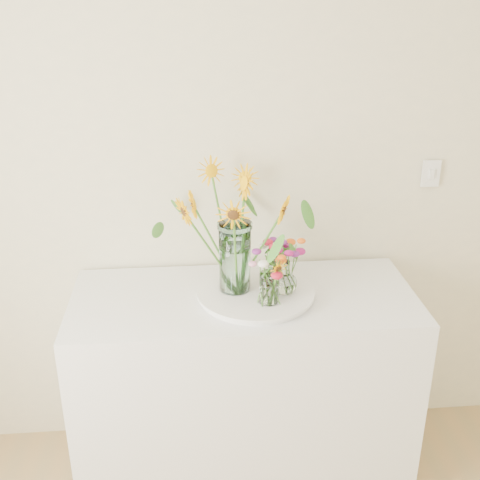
% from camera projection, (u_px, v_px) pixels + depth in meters
% --- Properties ---
extents(counter, '(1.40, 0.60, 0.90)m').
position_uv_depth(counter, '(244.00, 387.00, 2.62)').
color(counter, white).
rests_on(counter, ground_plane).
extents(tray, '(0.45, 0.45, 0.02)m').
position_uv_depth(tray, '(256.00, 294.00, 2.42)').
color(tray, white).
rests_on(tray, counter).
extents(mason_jar, '(0.15, 0.15, 0.29)m').
position_uv_depth(mason_jar, '(235.00, 257.00, 2.37)').
color(mason_jar, '#AAD3D0').
rests_on(mason_jar, tray).
extents(sunflower_bouquet, '(0.79, 0.79, 0.54)m').
position_uv_depth(sunflower_bouquet, '(235.00, 228.00, 2.32)').
color(sunflower_bouquet, '#FCB005').
rests_on(sunflower_bouquet, tray).
extents(small_vase_a, '(0.09, 0.09, 0.13)m').
position_uv_depth(small_vase_a, '(269.00, 288.00, 2.30)').
color(small_vase_a, white).
rests_on(small_vase_a, tray).
extents(wildflower_posy_a, '(0.19, 0.19, 0.22)m').
position_uv_depth(wildflower_posy_a, '(269.00, 278.00, 2.29)').
color(wildflower_posy_a, '#E55C13').
rests_on(wildflower_posy_a, tray).
extents(small_vase_b, '(0.11, 0.11, 0.14)m').
position_uv_depth(small_vase_b, '(285.00, 277.00, 2.38)').
color(small_vase_b, white).
rests_on(small_vase_b, tray).
extents(wildflower_posy_b, '(0.19, 0.19, 0.23)m').
position_uv_depth(wildflower_posy_b, '(285.00, 267.00, 2.36)').
color(wildflower_posy_b, '#E55C13').
rests_on(wildflower_posy_b, tray).
extents(small_vase_c, '(0.08, 0.08, 0.12)m').
position_uv_depth(small_vase_c, '(276.00, 267.00, 2.49)').
color(small_vase_c, white).
rests_on(small_vase_c, tray).
extents(wildflower_posy_c, '(0.17, 0.17, 0.21)m').
position_uv_depth(wildflower_posy_c, '(276.00, 257.00, 2.47)').
color(wildflower_posy_c, '#E55C13').
rests_on(wildflower_posy_c, tray).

